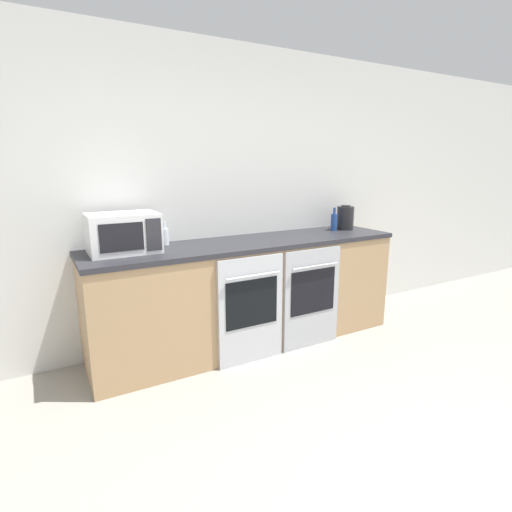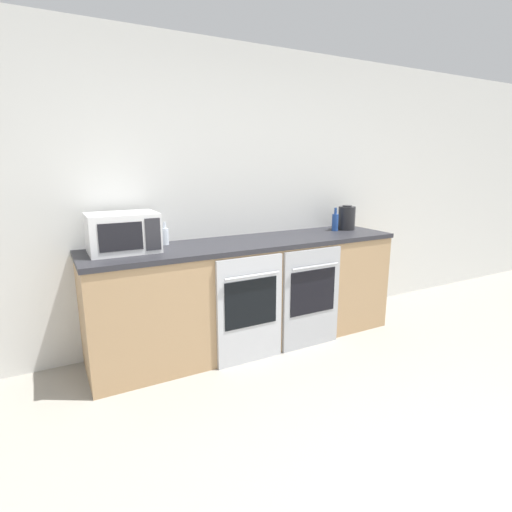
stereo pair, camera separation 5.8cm
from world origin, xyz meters
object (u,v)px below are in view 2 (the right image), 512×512
Objects in this scene: bottle_clear at (165,236)px; oven_right at (312,298)px; microwave at (123,233)px; oven_left at (250,310)px; bottle_blue at (335,222)px; kettle at (347,218)px.

oven_right is at bearing -24.78° from bottle_clear.
microwave reaches higher than bottle_clear.
bottle_clear is at bearing 134.94° from oven_left.
oven_right is (0.60, 0.00, 0.00)m from oven_left.
oven_left and oven_right have the same top height.
bottle_blue reaches higher than bottle_clear.
microwave reaches higher than oven_left.
kettle is (2.17, 0.02, -0.03)m from microwave.
bottle_clear is at bearing 176.15° from bottle_blue.
oven_left is at bearing -162.62° from kettle.
oven_right is 1.35m from bottle_clear.
bottle_blue is at bearing 19.19° from oven_left.
kettle reaches higher than oven_left.
kettle is at bearing -3.33° from bottle_clear.
oven_right is 1.65m from microwave.
bottle_blue is at bearing -177.53° from kettle.
microwave is at bearing -160.73° from bottle_clear.
oven_right is 1.76× the size of microwave.
oven_right is 4.71× the size of bottle_clear.
microwave is at bearing -179.72° from bottle_blue.
oven_right is at bearing -149.89° from kettle.
bottle_blue is (0.56, 0.40, 0.58)m from oven_right.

